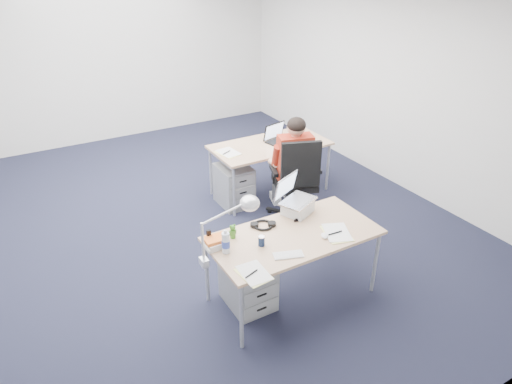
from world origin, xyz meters
TOP-DOWN VIEW (x-y plane):
  - floor at (0.00, 0.00)m, footprint 7.00×7.00m
  - room at (0.00, 0.00)m, footprint 6.02×7.02m
  - desk_near at (0.25, -1.76)m, footprint 1.60×0.80m
  - desk_far at (1.23, 0.25)m, footprint 1.60×0.80m
  - office_chair at (1.10, -0.57)m, footprint 0.93×0.93m
  - seated_person at (1.14, -0.39)m, footprint 0.55×0.79m
  - drawer_pedestal_near at (-0.17, -1.64)m, footprint 0.40×0.50m
  - drawer_pedestal_far at (0.63, 0.20)m, footprint 0.40×0.50m
  - silver_laptop at (0.51, -1.46)m, footprint 0.44×0.40m
  - wireless_keyboard at (0.02, -2.02)m, footprint 0.28×0.19m
  - computer_mouse at (0.47, -1.95)m, footprint 0.09×0.11m
  - headphones at (0.08, -1.50)m, footprint 0.31×0.28m
  - can_koozie at (-0.10, -1.77)m, footprint 0.07×0.07m
  - water_bottle at (-0.42, -1.70)m, footprint 0.09×0.09m
  - bear_figurine at (-0.26, -1.53)m, footprint 0.09×0.07m
  - book_stack at (-0.46, -1.58)m, footprint 0.22×0.17m
  - cordless_phone at (-0.50, -1.51)m, footprint 0.04×0.03m
  - papers_left at (-0.37, -2.09)m, footprint 0.21×0.30m
  - papers_right at (0.61, -1.96)m, footprint 0.32×0.37m
  - sunglasses at (0.42, -1.59)m, footprint 0.10×0.06m
  - desk_lamp at (-0.50, -1.78)m, footprint 0.53×0.34m
  - dark_laptop at (1.39, 0.25)m, footprint 0.43×0.42m
  - far_cup at (1.39, 0.46)m, footprint 0.10×0.10m
  - far_papers at (0.59, 0.26)m, footprint 0.27×0.34m

SIDE VIEW (x-z plane):
  - floor at x=0.00m, z-range 0.00..0.00m
  - drawer_pedestal_near at x=-0.17m, z-range 0.00..0.55m
  - drawer_pedestal_far at x=0.63m, z-range 0.00..0.55m
  - office_chair at x=1.10m, z-range -0.25..0.90m
  - seated_person at x=1.14m, z-range 0.01..1.36m
  - desk_near at x=0.25m, z-range 0.32..1.05m
  - desk_far at x=1.23m, z-range 0.32..1.05m
  - far_papers at x=0.59m, z-range 0.73..0.74m
  - papers_left at x=-0.37m, z-range 0.73..0.74m
  - papers_right at x=0.61m, z-range 0.73..0.74m
  - wireless_keyboard at x=0.02m, z-range 0.73..0.74m
  - sunglasses at x=0.42m, z-range 0.73..0.75m
  - computer_mouse at x=0.47m, z-range 0.73..0.76m
  - headphones at x=0.08m, z-range 0.73..0.77m
  - book_stack at x=-0.46m, z-range 0.73..0.82m
  - can_koozie at x=-0.10m, z-range 0.73..0.83m
  - far_cup at x=1.39m, z-range 0.73..0.84m
  - bear_figurine at x=-0.26m, z-range 0.73..0.87m
  - cordless_phone at x=-0.50m, z-range 0.73..0.88m
  - water_bottle at x=-0.42m, z-range 0.73..0.96m
  - dark_laptop at x=1.39m, z-range 0.73..0.99m
  - silver_laptop at x=0.51m, z-range 0.73..1.11m
  - desk_lamp at x=-0.50m, z-range 0.73..1.30m
  - room at x=0.00m, z-range 0.31..3.12m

